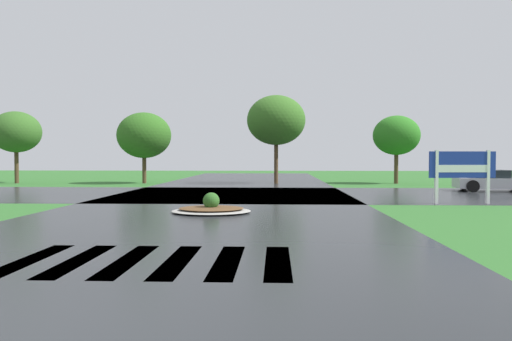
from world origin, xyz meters
The scene contains 7 objects.
asphalt_roadway centered at (0.00, 10.00, 0.00)m, with size 11.55×80.00×0.01m, color #232628.
asphalt_cross_road centered at (0.00, 19.47, 0.00)m, with size 90.00×10.39×0.01m, color #232628.
crosswalk_stripes centered at (0.00, 3.93, 0.00)m, with size 4.95×2.89×0.01m.
estate_billboard centered at (9.60, 14.86, 1.45)m, with size 2.68×0.32×2.14m.
median_island centered at (0.05, 11.45, 0.13)m, with size 2.65×2.24×0.68m.
car_dark_suv centered at (14.01, 22.11, 0.55)m, with size 4.19×2.60×1.16m.
background_treeline centered at (0.03, 29.12, 3.74)m, with size 39.36×4.19×6.16m.
Camera 1 is at (2.22, -4.63, 1.88)m, focal length 33.98 mm.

